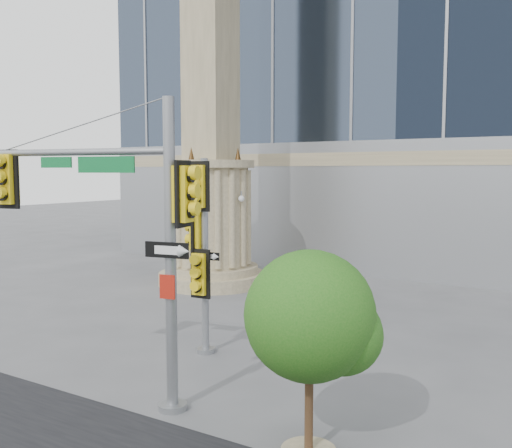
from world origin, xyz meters
The scene contains 5 objects.
ground centered at (0.00, 0.00, 0.00)m, with size 120.00×120.00×0.00m, color #545456.
monument centered at (-6.00, 9.00, 5.52)m, with size 4.40×4.40×16.60m.
main_signal_pole centered at (-0.40, -1.70, 3.76)m, with size 4.67×1.26×6.06m.
secondary_signal_pole centered at (-0.93, 1.57, 2.93)m, with size 0.88×0.65×4.99m.
street_tree centered at (3.79, -1.69, 2.25)m, with size 2.19×2.14×3.42m.
Camera 1 is at (7.74, -9.85, 4.68)m, focal length 40.00 mm.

